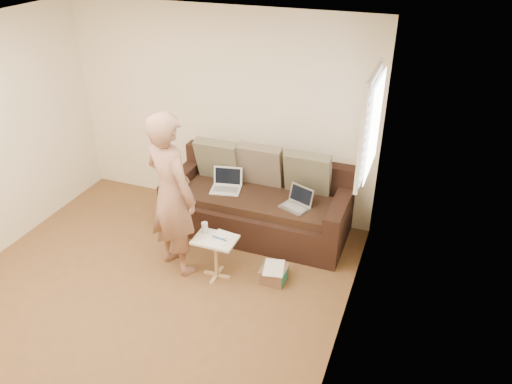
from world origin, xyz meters
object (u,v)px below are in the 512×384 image
sofa (257,201)px  person (171,194)px  laptop_white (226,191)px  striped_box (274,274)px  side_table (216,257)px  laptop_silver (294,208)px  drinking_glass (205,227)px

sofa → person: size_ratio=1.19×
laptop_white → sofa: bearing=-4.5°
sofa → striped_box: bearing=-59.1°
side_table → striped_box: side_table is taller
sofa → person: 1.24m
laptop_silver → sofa: bearing=-174.2°
sofa → side_table: bearing=-96.2°
side_table → drinking_glass: drinking_glass is taller
laptop_silver → laptop_white: bearing=-164.5°
person → striped_box: 1.39m
person → side_table: person is taller
drinking_glass → laptop_silver: bearing=45.0°
striped_box → drinking_glass: bearing=-174.7°
laptop_silver → side_table: size_ratio=0.65×
person → striped_box: (1.10, 0.13, -0.84)m
side_table → drinking_glass: 0.35m
sofa → side_table: 1.01m
laptop_white → side_table: bearing=-84.4°
striped_box → sofa: bearing=120.9°
laptop_silver → side_table: (-0.62, -0.84, -0.27)m
laptop_white → striped_box: (0.90, -0.80, -0.43)m
laptop_white → drinking_glass: 0.88m
person → drinking_glass: (0.34, 0.06, -0.37)m
person → drinking_glass: bearing=-146.3°
sofa → laptop_white: size_ratio=6.18×
sofa → drinking_glass: 0.96m
sofa → laptop_silver: (0.51, -0.14, 0.10)m
laptop_silver → person: bearing=-121.6°
sofa → laptop_white: (-0.40, -0.05, 0.10)m
person → striped_box: bearing=-149.3°
drinking_glass → laptop_white: bearing=99.0°
drinking_glass → striped_box: size_ratio=0.44×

